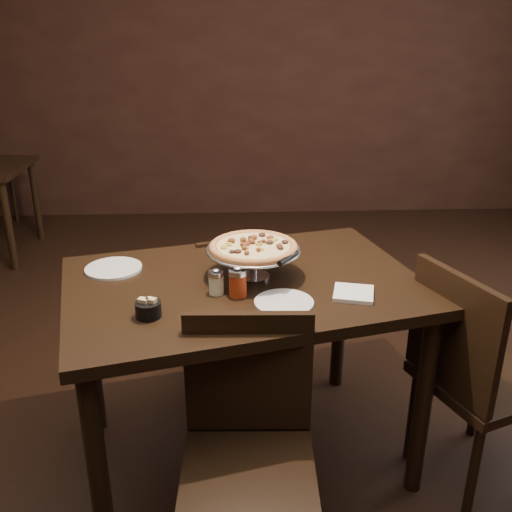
{
  "coord_description": "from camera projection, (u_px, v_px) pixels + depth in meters",
  "views": [
    {
      "loc": [
        -0.03,
        -1.91,
        1.74
      ],
      "look_at": [
        0.07,
        0.12,
        0.91
      ],
      "focal_mm": 40.0,
      "sensor_mm": 36.0,
      "label": 1
    }
  ],
  "objects": [
    {
      "name": "serving_spatula",
      "position": [
        288.0,
        258.0,
        2.07
      ],
      "size": [
        0.17,
        0.17,
        0.03
      ],
      "rotation": [
        0.0,
        0.0,
        -0.56
      ],
      "color": "#B4B5BC",
      "rests_on": "pizza_stand"
    },
    {
      "name": "plate_left",
      "position": [
        114.0,
        268.0,
        2.27
      ],
      "size": [
        0.22,
        0.22,
        0.01
      ],
      "primitive_type": "cylinder",
      "color": "silver",
      "rests_on": "dining_table"
    },
    {
      "name": "napkin_stack",
      "position": [
        353.0,
        293.0,
        2.06
      ],
      "size": [
        0.17,
        0.17,
        0.02
      ],
      "primitive_type": "cube",
      "rotation": [
        0.0,
        0.0,
        -0.25
      ],
      "color": "white",
      "rests_on": "dining_table"
    },
    {
      "name": "parmesan_shaker",
      "position": [
        216.0,
        282.0,
        2.06
      ],
      "size": [
        0.06,
        0.06,
        0.1
      ],
      "color": "#EDEAB8",
      "rests_on": "dining_table"
    },
    {
      "name": "packet_caddy",
      "position": [
        148.0,
        309.0,
        1.9
      ],
      "size": [
        0.09,
        0.09,
        0.07
      ],
      "rotation": [
        0.0,
        0.0,
        -0.41
      ],
      "color": "black",
      "rests_on": "dining_table"
    },
    {
      "name": "pizza_stand",
      "position": [
        253.0,
        247.0,
        2.16
      ],
      "size": [
        0.36,
        0.36,
        0.15
      ],
      "color": "#B4B5BC",
      "rests_on": "dining_table"
    },
    {
      "name": "chair_far",
      "position": [
        232.0,
        304.0,
        2.8
      ],
      "size": [
        0.5,
        0.5,
        0.85
      ],
      "rotation": [
        0.0,
        0.0,
        3.46
      ],
      "color": "black",
      "rests_on": "ground"
    },
    {
      "name": "chair_side",
      "position": [
        472.0,
        372.0,
        2.17
      ],
      "size": [
        0.57,
        0.57,
        0.94
      ],
      "rotation": [
        0.0,
        0.0,
        1.94
      ],
      "color": "black",
      "rests_on": "ground"
    },
    {
      "name": "pepper_flake_shaker",
      "position": [
        238.0,
        282.0,
        2.04
      ],
      "size": [
        0.07,
        0.07,
        0.12
      ],
      "color": "maroon",
      "rests_on": "dining_table"
    },
    {
      "name": "plate_near",
      "position": [
        284.0,
        303.0,
        1.99
      ],
      "size": [
        0.21,
        0.21,
        0.01
      ],
      "primitive_type": "cylinder",
      "color": "silver",
      "rests_on": "dining_table"
    },
    {
      "name": "dining_table",
      "position": [
        244.0,
        307.0,
        2.22
      ],
      "size": [
        1.51,
        1.18,
        0.83
      ],
      "rotation": [
        0.0,
        0.0,
        0.24
      ],
      "color": "black",
      "rests_on": "ground"
    },
    {
      "name": "chair_near",
      "position": [
        249.0,
        443.0,
        1.83
      ],
      "size": [
        0.44,
        0.44,
        0.9
      ],
      "rotation": [
        0.0,
        0.0,
        -0.04
      ],
      "color": "black",
      "rests_on": "ground"
    },
    {
      "name": "room",
      "position": [
        256.0,
        132.0,
        1.92
      ],
      "size": [
        6.04,
        7.04,
        2.84
      ],
      "color": "black",
      "rests_on": "ground"
    }
  ]
}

